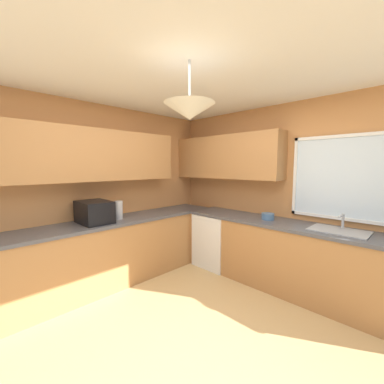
# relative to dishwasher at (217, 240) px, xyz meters

# --- Properties ---
(ground_plane) EXTENTS (8.53, 8.53, 0.00)m
(ground_plane) POSITION_rel_dishwasher_xyz_m (0.96, -1.60, -0.43)
(ground_plane) COLOR tan
(room_shell) EXTENTS (3.99, 4.00, 2.60)m
(room_shell) POSITION_rel_dishwasher_xyz_m (0.15, -1.01, 1.40)
(room_shell) COLOR #C6844C
(room_shell) RESTS_ON ground_plane
(counter_run_left) EXTENTS (0.65, 3.61, 0.91)m
(counter_run_left) POSITION_rel_dishwasher_xyz_m (-0.66, -1.60, 0.02)
(counter_run_left) COLOR #AD7542
(counter_run_left) RESTS_ON ground_plane
(counter_run_back) EXTENTS (3.08, 0.65, 0.91)m
(counter_run_back) POSITION_rel_dishwasher_xyz_m (1.17, 0.03, 0.02)
(counter_run_back) COLOR #AD7542
(counter_run_back) RESTS_ON ground_plane
(dishwasher) EXTENTS (0.60, 0.60, 0.86)m
(dishwasher) POSITION_rel_dishwasher_xyz_m (0.00, 0.00, 0.00)
(dishwasher) COLOR white
(dishwasher) RESTS_ON ground_plane
(microwave) EXTENTS (0.48, 0.36, 0.29)m
(microwave) POSITION_rel_dishwasher_xyz_m (-0.66, -1.76, 0.62)
(microwave) COLOR black
(microwave) RESTS_ON counter_run_left
(kettle) EXTENTS (0.11, 0.11, 0.26)m
(kettle) POSITION_rel_dishwasher_xyz_m (-0.64, -1.43, 0.61)
(kettle) COLOR #B7B7BC
(kettle) RESTS_ON counter_run_left
(sink_assembly) EXTENTS (0.60, 0.40, 0.19)m
(sink_assembly) POSITION_rel_dishwasher_xyz_m (1.76, 0.04, 0.49)
(sink_assembly) COLOR #9EA0A5
(sink_assembly) RESTS_ON counter_run_back
(bowl) EXTENTS (0.17, 0.17, 0.09)m
(bowl) POSITION_rel_dishwasher_xyz_m (0.88, 0.03, 0.52)
(bowl) COLOR #4C7099
(bowl) RESTS_ON counter_run_back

